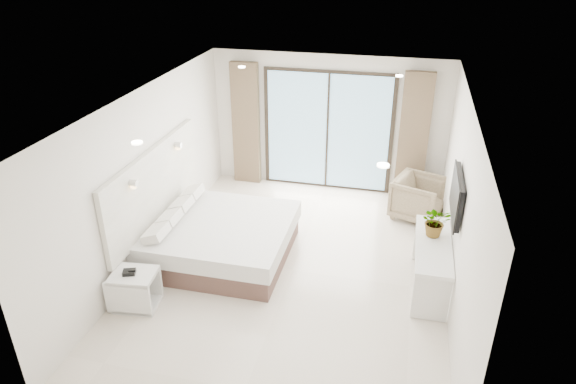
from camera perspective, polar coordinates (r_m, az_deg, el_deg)
name	(u,v)px	position (r m, az deg, el deg)	size (l,w,h in m)	color
ground	(292,270)	(8.06, 0.50, -8.68)	(6.20, 6.20, 0.00)	beige
room_shell	(291,157)	(7.98, 0.38, 3.95)	(4.62, 6.22, 2.72)	silver
bed	(220,238)	(8.31, -7.54, -5.14)	(2.17, 2.07, 0.75)	brown
nightstand	(136,290)	(7.52, -16.57, -10.35)	(0.64, 0.55, 0.54)	silver
phone	(129,272)	(7.36, -17.23, -8.51)	(0.17, 0.13, 0.06)	black
console_desk	(432,256)	(7.66, 15.72, -6.82)	(0.50, 1.59, 0.77)	silver
plant	(435,224)	(7.66, 16.06, -3.49)	(0.42, 0.46, 0.36)	#33662D
armchair	(419,196)	(9.59, 14.34, -0.46)	(0.83, 0.78, 0.85)	#967E62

